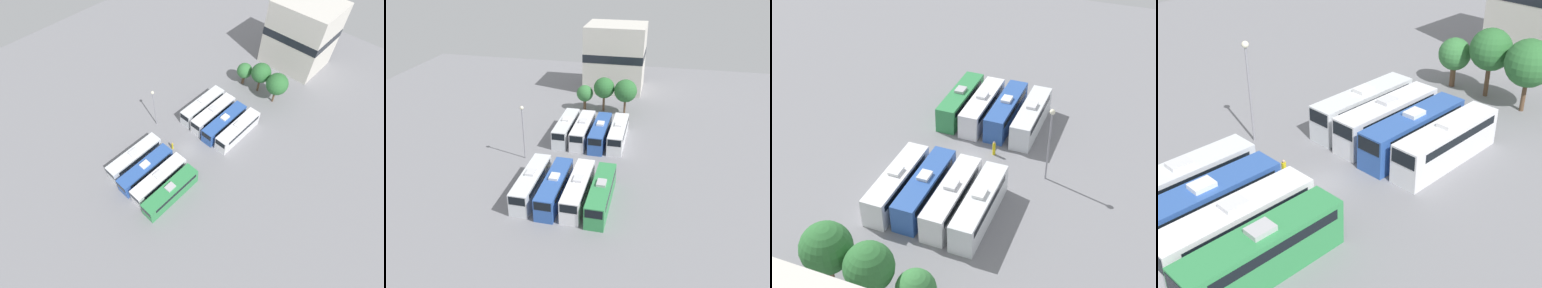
% 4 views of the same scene
% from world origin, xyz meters
% --- Properties ---
extents(ground_plane, '(116.12, 116.12, 0.00)m').
position_xyz_m(ground_plane, '(0.00, 0.00, 0.00)').
color(ground_plane, gray).
extents(bus_0, '(2.52, 10.99, 3.64)m').
position_xyz_m(bus_0, '(-4.88, -8.85, 1.80)').
color(bus_0, silver).
rests_on(bus_0, ground_plane).
extents(bus_1, '(2.52, 10.99, 3.64)m').
position_xyz_m(bus_1, '(-1.47, -9.16, 1.80)').
color(bus_1, '#2D56A8').
rests_on(bus_1, ground_plane).
extents(bus_2, '(2.52, 10.99, 3.64)m').
position_xyz_m(bus_2, '(1.73, -8.93, 1.80)').
color(bus_2, white).
rests_on(bus_2, ground_plane).
extents(bus_3, '(2.52, 10.99, 3.64)m').
position_xyz_m(bus_3, '(4.88, -9.25, 1.80)').
color(bus_3, '#338C4C').
rests_on(bus_3, ground_plane).
extents(bus_4, '(2.52, 10.99, 3.64)m').
position_xyz_m(bus_4, '(-4.62, 9.36, 1.80)').
color(bus_4, silver).
rests_on(bus_4, ground_plane).
extents(bus_5, '(2.52, 10.99, 3.64)m').
position_xyz_m(bus_5, '(-1.51, 9.15, 1.80)').
color(bus_5, silver).
rests_on(bus_5, ground_plane).
extents(bus_6, '(2.52, 10.99, 3.64)m').
position_xyz_m(bus_6, '(1.65, 8.84, 1.80)').
color(bus_6, '#2D56A8').
rests_on(bus_6, ground_plane).
extents(bus_7, '(2.52, 10.99, 3.64)m').
position_xyz_m(bus_7, '(4.77, 9.20, 1.80)').
color(bus_7, silver).
rests_on(bus_7, ground_plane).
extents(worker_person, '(0.36, 0.36, 1.85)m').
position_xyz_m(worker_person, '(-2.35, -1.85, 0.86)').
color(worker_person, gold).
rests_on(worker_person, ground_plane).
extents(light_pole, '(0.60, 0.60, 9.05)m').
position_xyz_m(light_pole, '(-9.22, 0.35, 6.01)').
color(light_pole, gray).
rests_on(light_pole, ground_plane).
extents(tree_0, '(3.41, 3.41, 5.31)m').
position_xyz_m(tree_0, '(-3.98, 22.53, 3.55)').
color(tree_0, brown).
rests_on(tree_0, ground_plane).
extents(tree_1, '(4.26, 4.26, 7.11)m').
position_xyz_m(tree_1, '(-0.05, 22.87, 4.94)').
color(tree_1, brown).
rests_on(tree_1, ground_plane).
extents(tree_2, '(4.59, 4.59, 7.18)m').
position_xyz_m(tree_2, '(4.40, 22.28, 4.87)').
color(tree_2, brown).
rests_on(tree_2, ground_plane).
extents(depot_building, '(13.46, 11.31, 15.08)m').
position_xyz_m(depot_building, '(0.18, 37.43, 7.62)').
color(depot_building, beige).
rests_on(depot_building, ground_plane).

